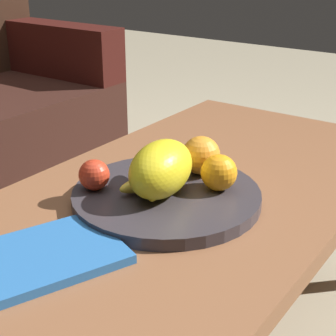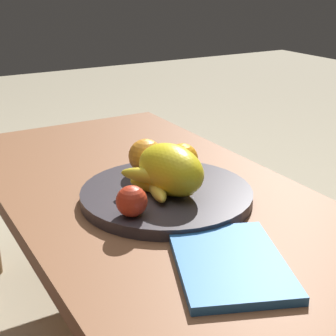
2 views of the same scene
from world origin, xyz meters
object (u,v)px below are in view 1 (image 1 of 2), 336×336
Objects in this scene: coffee_table at (180,212)px; melon_large_front at (162,169)px; banana_bunch at (151,177)px; magazine at (43,256)px; orange_front at (219,173)px; orange_left at (201,155)px; fruit_bowl at (168,197)px; apple_front at (94,175)px.

coffee_table is 0.14m from melon_large_front.
banana_bunch is 0.28m from magazine.
orange_left is (0.05, 0.07, 0.00)m from orange_front.
fruit_bowl is 4.60× the size of orange_left.
melon_large_front is at bearing -64.38° from apple_front.
fruit_bowl reaches higher than coffee_table.
coffee_table is at bearing 4.40° from fruit_bowl.
orange_front is at bearing -54.74° from banana_bunch.
melon_large_front is at bearing 13.00° from magazine.
orange_left is (0.06, -0.01, 0.11)m from coffee_table.
melon_large_front is 1.12× the size of banana_bunch.
orange_left is at bearing -8.16° from coffee_table.
fruit_bowl is 5.17× the size of orange_front.
banana_bunch reaches higher than coffee_table.
banana_bunch is at bearing -55.19° from apple_front.
orange_front is at bearing -49.65° from fruit_bowl.
fruit_bowl is at bearing -8.78° from melon_large_front.
banana_bunch is at bearing 162.88° from orange_left.
orange_left reaches higher than magazine.
apple_front reaches higher than magazine.
coffee_table is 8.25× the size of banana_bunch.
orange_front is (0.02, -0.08, 0.11)m from coffee_table.
apple_front reaches higher than coffee_table.
apple_front is 0.25× the size of magazine.
apple_front is 0.11m from banana_bunch.
orange_left reaches higher than fruit_bowl.
orange_left reaches higher than coffee_table.
orange_left is at bearing 14.77° from magazine.
orange_left reaches higher than apple_front.
banana_bunch is (-0.06, 0.03, 0.10)m from coffee_table.
coffee_table is at bearing 101.20° from orange_front.
magazine is (-0.21, -0.08, -0.05)m from apple_front.
apple_front is at bearing 136.03° from coffee_table.
orange_front is at bearing -78.80° from coffee_table.
orange_left is at bearing -34.55° from apple_front.
fruit_bowl is 0.29m from magazine.
coffee_table is 0.13m from orange_front.
orange_front reaches higher than magazine.
banana_bunch is (0.06, -0.09, -0.00)m from apple_front.
orange_front is (0.08, -0.08, -0.02)m from melon_large_front.
orange_front reaches higher than fruit_bowl.
orange_front is 0.09m from orange_left.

